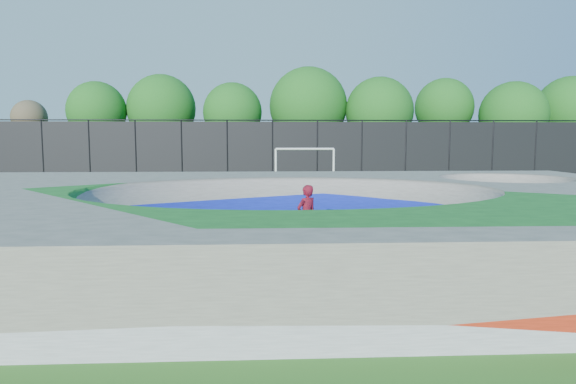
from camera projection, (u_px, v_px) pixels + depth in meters
name	position (u px, v px, depth m)	size (l,w,h in m)	color
ground	(289.00, 245.00, 13.53)	(120.00, 120.00, 0.00)	#29631B
skate_deck	(289.00, 217.00, 13.45)	(22.00, 14.00, 1.50)	gray
skater	(307.00, 217.00, 13.09)	(0.60, 0.39, 1.63)	red
skateboard	(306.00, 247.00, 13.17)	(0.78, 0.22, 0.05)	black
soccer_goal	(305.00, 160.00, 29.19)	(3.43, 0.12, 2.27)	silver
fence	(273.00, 149.00, 34.17)	(48.09, 0.09, 4.04)	black
treeline	(297.00, 110.00, 38.82)	(53.31, 6.91, 8.18)	#4C3426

